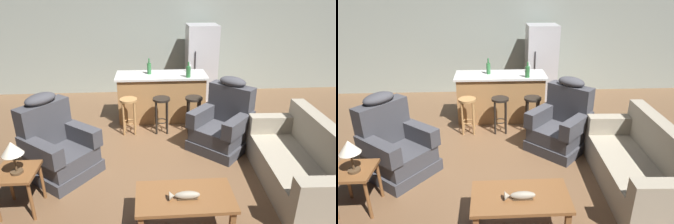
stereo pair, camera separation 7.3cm
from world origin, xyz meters
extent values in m
plane|color=brown|center=(0.00, 0.00, 0.00)|extent=(12.00, 12.00, 0.00)
cube|color=#939E93|center=(0.00, 3.12, 1.30)|extent=(12.00, 0.05, 2.60)
cube|color=brown|center=(0.11, -1.71, 0.40)|extent=(1.10, 0.60, 0.04)
cube|color=brown|center=(-0.38, -1.47, 0.19)|extent=(0.06, 0.06, 0.38)
cube|color=brown|center=(0.60, -1.47, 0.19)|extent=(0.06, 0.06, 0.38)
cube|color=#4C3823|center=(0.13, -1.77, 0.43)|extent=(0.22, 0.07, 0.01)
ellipsoid|color=#9E937F|center=(0.13, -1.77, 0.46)|extent=(0.28, 0.09, 0.09)
cone|color=#9E937F|center=(-0.04, -1.77, 0.46)|extent=(0.06, 0.10, 0.10)
cube|color=#9E937F|center=(1.70, -1.09, 0.10)|extent=(0.92, 1.93, 0.20)
cube|color=#9E937F|center=(1.70, -1.09, 0.31)|extent=(0.92, 1.93, 0.22)
cube|color=#9E937F|center=(2.02, -1.10, 0.68)|extent=(0.28, 1.91, 0.52)
cube|color=#9E937F|center=(1.67, -1.94, 0.56)|extent=(0.85, 0.23, 0.28)
cube|color=#9E937F|center=(1.74, -0.24, 0.56)|extent=(0.85, 0.23, 0.28)
cube|color=#3D3D42|center=(-1.53, -0.57, 0.09)|extent=(1.18, 1.18, 0.18)
cube|color=#3D3D42|center=(-1.53, -0.57, 0.30)|extent=(1.09, 1.09, 0.24)
cube|color=#3D3D42|center=(-1.77, -0.38, 0.74)|extent=(0.66, 0.74, 0.64)
ellipsoid|color=#3D3D42|center=(-1.77, -0.38, 1.12)|extent=(0.49, 0.53, 0.16)
cube|color=#3D3D42|center=(-1.31, -0.32, 0.55)|extent=(0.74, 0.63, 0.26)
cube|color=#3D3D42|center=(-1.72, -0.84, 0.55)|extent=(0.74, 0.63, 0.26)
cube|color=#3D3D42|center=(0.92, 0.02, 0.09)|extent=(1.19, 1.19, 0.18)
cube|color=#3D3D42|center=(0.92, 0.02, 0.30)|extent=(1.10, 1.10, 0.24)
cube|color=#3D3D42|center=(1.12, 0.23, 0.74)|extent=(0.71, 0.69, 0.64)
ellipsoid|color=#3D3D42|center=(1.12, 0.23, 1.12)|extent=(0.52, 0.51, 0.16)
cube|color=#3D3D42|center=(1.14, -0.23, 0.55)|extent=(0.68, 0.70, 0.26)
cube|color=#3D3D42|center=(0.66, 0.23, 0.55)|extent=(0.68, 0.70, 0.26)
cube|color=brown|center=(-1.86, -1.31, 0.54)|extent=(0.48, 0.48, 0.04)
cylinder|color=brown|center=(-1.66, -1.51, 0.26)|extent=(0.04, 0.04, 0.52)
cylinder|color=brown|center=(-2.06, -1.11, 0.26)|extent=(0.04, 0.04, 0.52)
cylinder|color=brown|center=(-1.66, -1.11, 0.26)|extent=(0.04, 0.04, 0.52)
cylinder|color=#4C3823|center=(-1.82, -1.34, 0.58)|extent=(0.14, 0.14, 0.03)
cylinder|color=#4C3823|center=(-1.82, -1.34, 0.70)|extent=(0.02, 0.02, 0.22)
cone|color=beige|center=(-1.82, -1.34, 0.89)|extent=(0.24, 0.24, 0.16)
cube|color=#9E7042|center=(0.00, 1.35, 0.45)|extent=(1.71, 0.63, 0.91)
cube|color=silver|center=(0.00, 1.35, 0.93)|extent=(1.80, 0.70, 0.04)
cylinder|color=#A87A47|center=(-0.63, 0.72, 0.66)|extent=(0.32, 0.32, 0.04)
torus|color=#A87A47|center=(-0.63, 0.72, 0.22)|extent=(0.23, 0.23, 0.02)
cylinder|color=#A87A47|center=(-0.73, 0.62, 0.32)|extent=(0.04, 0.04, 0.64)
cylinder|color=#A87A47|center=(-0.53, 0.62, 0.32)|extent=(0.04, 0.04, 0.64)
cylinder|color=#A87A47|center=(-0.73, 0.82, 0.32)|extent=(0.04, 0.04, 0.64)
cylinder|color=#A87A47|center=(-0.53, 0.82, 0.32)|extent=(0.04, 0.04, 0.64)
cylinder|color=black|center=(-0.03, 0.72, 0.66)|extent=(0.32, 0.32, 0.04)
torus|color=black|center=(-0.03, 0.72, 0.22)|extent=(0.23, 0.23, 0.02)
cylinder|color=black|center=(-0.13, 0.62, 0.32)|extent=(0.04, 0.04, 0.64)
cylinder|color=black|center=(0.07, 0.62, 0.32)|extent=(0.04, 0.04, 0.64)
cylinder|color=black|center=(-0.13, 0.82, 0.32)|extent=(0.04, 0.04, 0.64)
cylinder|color=black|center=(0.07, 0.82, 0.32)|extent=(0.04, 0.04, 0.64)
cylinder|color=black|center=(0.57, 0.72, 0.66)|extent=(0.32, 0.32, 0.04)
torus|color=black|center=(0.57, 0.72, 0.22)|extent=(0.23, 0.23, 0.02)
cylinder|color=black|center=(0.47, 0.62, 0.32)|extent=(0.04, 0.04, 0.64)
cylinder|color=black|center=(0.67, 0.62, 0.32)|extent=(0.04, 0.04, 0.64)
cylinder|color=black|center=(0.47, 0.82, 0.32)|extent=(0.04, 0.04, 0.64)
cylinder|color=black|center=(0.67, 0.82, 0.32)|extent=(0.04, 0.04, 0.64)
cube|color=#B7B7BC|center=(1.01, 2.55, 0.88)|extent=(0.70, 0.66, 1.76)
cylinder|color=#333338|center=(0.81, 2.20, 0.97)|extent=(0.02, 0.02, 0.50)
cylinder|color=#2D6B38|center=(0.51, 1.11, 1.05)|extent=(0.09, 0.09, 0.21)
cylinder|color=#2D6B38|center=(0.51, 1.11, 1.20)|extent=(0.03, 0.03, 0.09)
cylinder|color=silver|center=(0.58, 1.49, 1.02)|extent=(0.06, 0.06, 0.15)
cylinder|color=silver|center=(0.58, 1.49, 1.13)|extent=(0.02, 0.02, 0.06)
cylinder|color=#2D6B38|center=(-0.24, 1.39, 1.06)|extent=(0.08, 0.08, 0.22)
cylinder|color=#2D6B38|center=(-0.24, 1.39, 1.21)|extent=(0.03, 0.03, 0.09)
camera|label=1|loc=(-0.27, -4.40, 2.58)|focal=32.00mm
camera|label=2|loc=(-0.20, -4.40, 2.58)|focal=32.00mm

